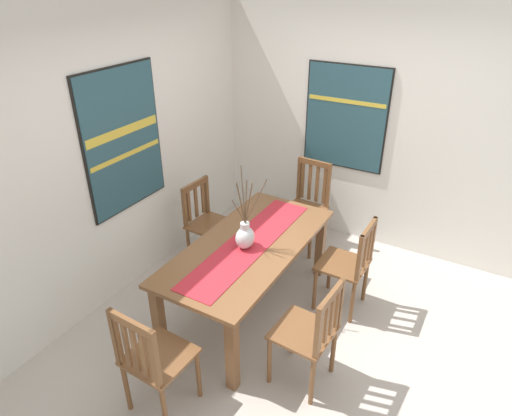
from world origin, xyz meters
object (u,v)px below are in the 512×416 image
(dining_table, at_px, (249,254))
(painting_on_side_wall, at_px, (346,118))
(chair_0, at_px, (349,264))
(centerpiece_vase, at_px, (245,235))
(chair_2, at_px, (310,332))
(painting_on_back_wall, at_px, (123,140))
(chair_1, at_px, (207,222))
(chair_4, at_px, (153,358))
(chair_3, at_px, (307,204))

(dining_table, relative_size, painting_on_side_wall, 1.62)
(chair_0, relative_size, painting_on_side_wall, 0.82)
(painting_on_side_wall, bearing_deg, centerpiece_vase, 174.22)
(centerpiece_vase, bearing_deg, chair_2, -117.69)
(chair_0, xyz_separation_m, painting_on_back_wall, (-0.58, 2.00, 0.99))
(centerpiece_vase, height_order, chair_1, centerpiece_vase)
(painting_on_back_wall, bearing_deg, painting_on_side_wall, -37.85)
(dining_table, xyz_separation_m, chair_0, (0.47, -0.76, -0.13))
(chair_1, xyz_separation_m, painting_on_side_wall, (1.27, -0.96, 0.93))
(dining_table, bearing_deg, painting_on_side_wall, -6.14)
(chair_2, bearing_deg, chair_1, 59.36)
(chair_0, xyz_separation_m, chair_4, (-1.73, 0.77, 0.02))
(dining_table, distance_m, chair_1, 0.91)
(centerpiece_vase, distance_m, chair_4, 1.24)
(painting_on_back_wall, relative_size, painting_on_side_wall, 1.15)
(dining_table, distance_m, painting_on_side_wall, 1.91)
(dining_table, relative_size, chair_0, 1.98)
(centerpiece_vase, bearing_deg, painting_on_back_wall, 91.91)
(chair_2, height_order, painting_on_side_wall, painting_on_side_wall)
(chair_4, height_order, painting_on_back_wall, painting_on_back_wall)
(chair_3, bearing_deg, chair_1, 137.37)
(painting_on_back_wall, distance_m, painting_on_side_wall, 2.32)
(chair_0, height_order, chair_4, chair_4)
(centerpiece_vase, xyz_separation_m, painting_on_back_wall, (-0.04, 1.24, 0.63))
(painting_on_back_wall, bearing_deg, dining_table, -85.20)
(chair_3, bearing_deg, centerpiece_vase, -179.30)
(dining_table, xyz_separation_m, chair_1, (0.45, 0.78, -0.14))
(dining_table, bearing_deg, chair_0, -58.16)
(chair_2, bearing_deg, centerpiece_vase, 62.31)
(dining_table, bearing_deg, chair_4, 179.42)
(chair_4, bearing_deg, chair_2, -46.84)
(centerpiece_vase, relative_size, chair_2, 0.80)
(chair_1, distance_m, chair_3, 1.13)
(centerpiece_vase, height_order, chair_4, centerpiece_vase)
(chair_2, xyz_separation_m, painting_on_back_wall, (0.38, 2.05, 0.99))
(chair_2, height_order, chair_4, chair_4)
(dining_table, relative_size, chair_3, 1.83)
(chair_0, relative_size, chair_2, 1.00)
(chair_3, xyz_separation_m, painting_on_back_wall, (-1.39, 1.23, 0.96))
(chair_3, bearing_deg, painting_on_side_wall, -24.10)
(centerpiece_vase, distance_m, chair_2, 0.98)
(centerpiece_vase, xyz_separation_m, chair_1, (0.52, 0.78, -0.36))
(dining_table, bearing_deg, painting_on_back_wall, 94.80)
(centerpiece_vase, distance_m, chair_3, 1.39)
(painting_on_back_wall, xyz_separation_m, painting_on_side_wall, (1.83, -1.42, -0.06))
(dining_table, bearing_deg, chair_1, 59.66)
(chair_0, bearing_deg, chair_4, 155.91)
(chair_2, height_order, painting_on_back_wall, painting_on_back_wall)
(painting_on_back_wall, height_order, painting_on_side_wall, painting_on_back_wall)
(centerpiece_vase, bearing_deg, chair_1, 56.50)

